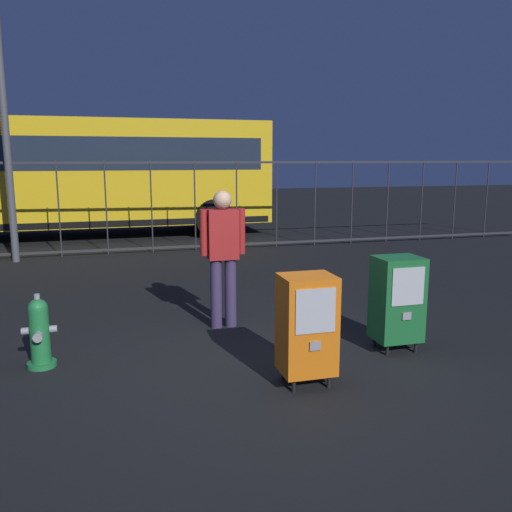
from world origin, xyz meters
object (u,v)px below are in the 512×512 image
at_px(newspaper_box_secondary, 307,324).
at_px(pedestrian, 223,251).
at_px(bus_near, 64,171).
at_px(fire_hydrant, 40,333).
at_px(newspaper_box_primary, 397,299).

relative_size(newspaper_box_secondary, pedestrian, 0.61).
bearing_deg(pedestrian, bus_near, 105.57).
bearing_deg(bus_near, fire_hydrant, -88.89).
relative_size(pedestrian, bus_near, 0.16).
height_order(newspaper_box_primary, pedestrian, pedestrian).
xyz_separation_m(newspaper_box_secondary, pedestrian, (-0.38, 1.85, 0.38)).
distance_m(fire_hydrant, pedestrian, 2.23).
bearing_deg(newspaper_box_primary, newspaper_box_secondary, -154.97).
relative_size(newspaper_box_primary, bus_near, 0.10).
xyz_separation_m(newspaper_box_secondary, bus_near, (-2.76, 10.39, 1.14)).
xyz_separation_m(pedestrian, bus_near, (-2.38, 8.55, 0.76)).
distance_m(fire_hydrant, newspaper_box_primary, 3.68).
xyz_separation_m(newspaper_box_primary, pedestrian, (-1.63, 1.26, 0.38)).
distance_m(newspaper_box_secondary, bus_near, 10.81).
distance_m(newspaper_box_primary, newspaper_box_secondary, 1.38).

